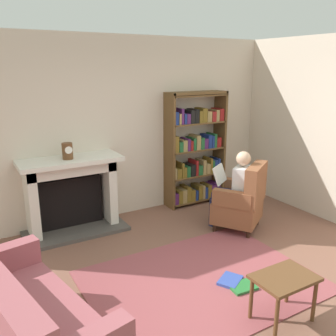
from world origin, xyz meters
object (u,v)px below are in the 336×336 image
object	(u,v)px
mantel_clock	(67,151)
sofa_floral	(29,323)
side_table	(284,283)
fireplace	(71,192)
seated_reader	(235,187)
armchair_reading	(242,201)
bookshelf	(195,151)

from	to	relation	value
mantel_clock	sofa_floral	distance (m)	2.44
side_table	sofa_floral	bearing A→B (deg)	161.60
fireplace	sofa_floral	bearing A→B (deg)	-113.89
sofa_floral	side_table	world-z (taller)	sofa_floral
seated_reader	side_table	bearing A→B (deg)	29.49
seated_reader	sofa_floral	distance (m)	3.20
fireplace	seated_reader	bearing A→B (deg)	-28.27
mantel_clock	sofa_floral	bearing A→B (deg)	-114.14
side_table	armchair_reading	bearing A→B (deg)	59.67
mantel_clock	armchair_reading	world-z (taller)	mantel_clock
bookshelf	sofa_floral	xyz separation A→B (m)	(-3.08, -2.22, -0.58)
mantel_clock	seated_reader	world-z (taller)	mantel_clock
bookshelf	armchair_reading	xyz separation A→B (m)	(-0.02, -1.22, -0.48)
bookshelf	sofa_floral	size ratio (longest dim) A/B	1.03
fireplace	seated_reader	size ratio (longest dim) A/B	1.22
mantel_clock	bookshelf	bearing A→B (deg)	3.61
seated_reader	mantel_clock	bearing A→B (deg)	-58.83
fireplace	sofa_floral	xyz separation A→B (m)	(-0.97, -2.19, -0.25)
fireplace	armchair_reading	world-z (taller)	fireplace
mantel_clock	bookshelf	xyz separation A→B (m)	(2.14, 0.14, -0.27)
mantel_clock	seated_reader	bearing A→B (deg)	-25.66
mantel_clock	bookshelf	size ratio (longest dim) A/B	0.12
fireplace	bookshelf	size ratio (longest dim) A/B	0.75
mantel_clock	side_table	bearing A→B (deg)	-67.83
fireplace	side_table	world-z (taller)	fireplace
fireplace	seated_reader	distance (m)	2.30
seated_reader	bookshelf	bearing A→B (deg)	-127.56
bookshelf	sofa_floral	distance (m)	3.84
sofa_floral	side_table	bearing A→B (deg)	-120.10
bookshelf	seated_reader	distance (m)	1.16
fireplace	armchair_reading	xyz separation A→B (m)	(2.09, -1.19, -0.14)
sofa_floral	side_table	size ratio (longest dim) A/B	3.23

